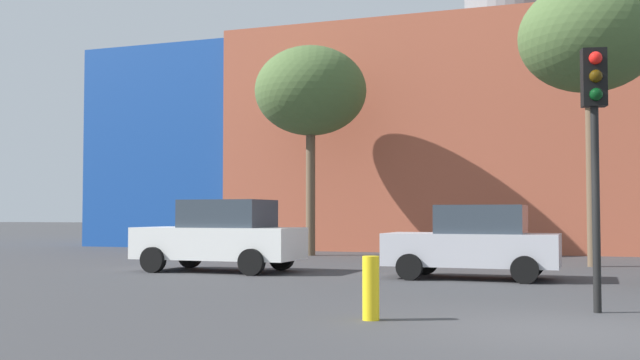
# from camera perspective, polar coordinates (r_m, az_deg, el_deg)

# --- Properties ---
(ground_plane) EXTENTS (200.00, 200.00, 0.00)m
(ground_plane) POSITION_cam_1_polar(r_m,az_deg,el_deg) (10.47, 17.95, -10.72)
(ground_plane) COLOR #38383A
(building_backdrop) EXTENTS (37.82, 11.33, 11.32)m
(building_backdrop) POSITION_cam_1_polar(r_m,az_deg,el_deg) (34.62, 14.23, 2.78)
(building_backdrop) COLOR #B2563D
(building_backdrop) RESTS_ON ground_plane
(parked_car_0) EXTENTS (4.32, 2.12, 1.87)m
(parked_car_0) POSITION_cam_1_polar(r_m,az_deg,el_deg) (20.00, -7.46, -4.19)
(parked_car_0) COLOR white
(parked_car_0) RESTS_ON ground_plane
(parked_car_1) EXTENTS (3.95, 1.94, 1.71)m
(parked_car_1) POSITION_cam_1_polar(r_m,az_deg,el_deg) (17.96, 11.53, -4.61)
(parked_car_1) COLOR silver
(parked_car_1) RESTS_ON ground_plane
(traffic_light_island) EXTENTS (0.40, 0.39, 4.06)m
(traffic_light_island) POSITION_cam_1_polar(r_m,az_deg,el_deg) (12.41, 20.00, 4.42)
(traffic_light_island) COLOR black
(traffic_light_island) RESTS_ON ground_plane
(bare_tree_0) EXTENTS (4.02, 4.02, 8.22)m
(bare_tree_0) POSITION_cam_1_polar(r_m,az_deg,el_deg) (23.51, 19.61, 10.06)
(bare_tree_0) COLOR brown
(bare_tree_0) RESTS_ON ground_plane
(bare_tree_1) EXTENTS (4.08, 4.08, 7.63)m
(bare_tree_1) POSITION_cam_1_polar(r_m,az_deg,el_deg) (27.79, -0.71, 6.66)
(bare_tree_1) COLOR brown
(bare_tree_1) RESTS_ON ground_plane
(bollard_yellow_1) EXTENTS (0.24, 0.24, 0.91)m
(bollard_yellow_1) POSITION_cam_1_polar(r_m,az_deg,el_deg) (10.87, 3.85, -8.12)
(bollard_yellow_1) COLOR yellow
(bollard_yellow_1) RESTS_ON ground_plane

